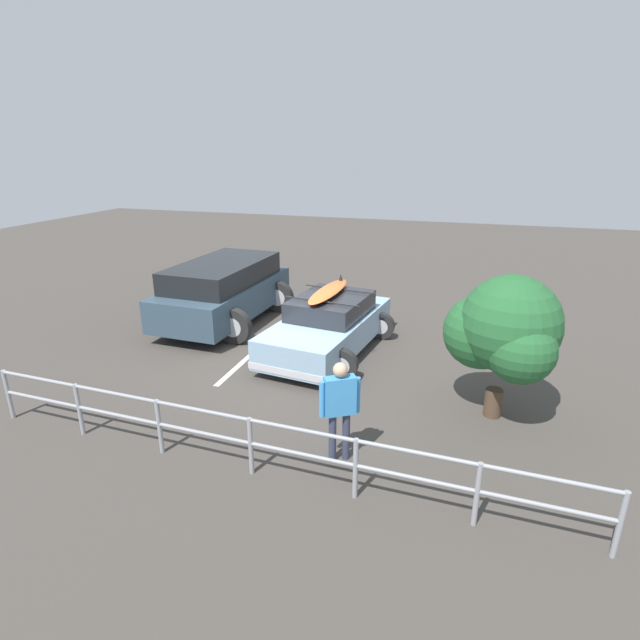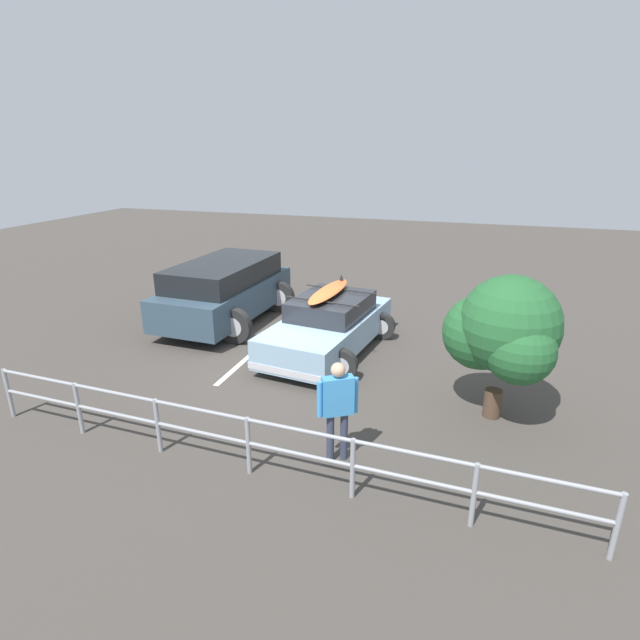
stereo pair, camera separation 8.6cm
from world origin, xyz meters
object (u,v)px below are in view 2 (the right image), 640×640
at_px(sedan_car, 329,325).
at_px(person_bystander, 338,403).
at_px(suv_car, 225,290).
at_px(bush_near_left, 504,333).

distance_m(sedan_car, person_bystander, 4.25).
bearing_deg(suv_car, person_bystander, 131.70).
bearing_deg(bush_near_left, person_bystander, 42.72).
bearing_deg(bush_near_left, sedan_car, -28.11).
relative_size(person_bystander, bush_near_left, 0.63).
bearing_deg(person_bystander, sedan_car, -71.38).
height_order(suv_car, bush_near_left, bush_near_left).
bearing_deg(bush_near_left, suv_car, -23.89).
xyz_separation_m(person_bystander, bush_near_left, (-2.26, -2.08, 0.59)).
height_order(suv_car, person_bystander, suv_car).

